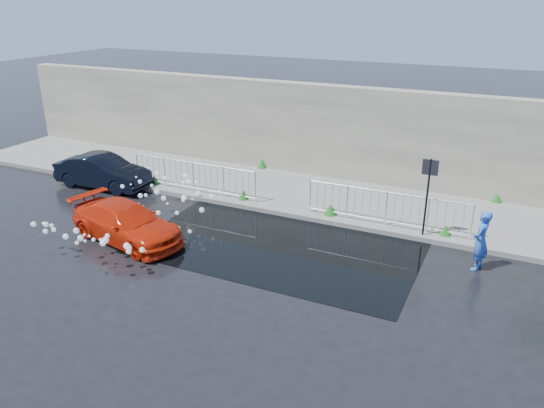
{
  "coord_description": "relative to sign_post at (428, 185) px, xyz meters",
  "views": [
    {
      "loc": [
        6.27,
        -11.72,
        6.84
      ],
      "look_at": [
        0.01,
        1.49,
        1.0
      ],
      "focal_mm": 35.0,
      "sensor_mm": 36.0,
      "label": 1
    }
  ],
  "objects": [
    {
      "name": "pavement",
      "position": [
        -4.2,
        1.9,
        -1.65
      ],
      "size": [
        30.0,
        4.0,
        0.15
      ],
      "primitive_type": "cube",
      "color": "#61615D",
      "rests_on": "ground"
    },
    {
      "name": "railing_right",
      "position": [
        -1.2,
        0.25,
        -0.99
      ],
      "size": [
        5.05,
        0.05,
        1.1
      ],
      "color": "silver",
      "rests_on": "pavement"
    },
    {
      "name": "puddle",
      "position": [
        -3.7,
        -2.1,
        -1.72
      ],
      "size": [
        8.0,
        5.0,
        0.01
      ],
      "primitive_type": "cube",
      "color": "black",
      "rests_on": "ground"
    },
    {
      "name": "ground",
      "position": [
        -4.2,
        -3.1,
        -1.72
      ],
      "size": [
        90.0,
        90.0,
        0.0
      ],
      "primitive_type": "plane",
      "color": "black",
      "rests_on": "ground"
    },
    {
      "name": "sign_post",
      "position": [
        0.0,
        0.0,
        0.0
      ],
      "size": [
        0.45,
        0.06,
        2.5
      ],
      "color": "black",
      "rests_on": "ground"
    },
    {
      "name": "weeds",
      "position": [
        -4.49,
        1.43,
        -1.41
      ],
      "size": [
        12.17,
        3.93,
        0.37
      ],
      "color": "#165115",
      "rests_on": "pavement"
    },
    {
      "name": "curb",
      "position": [
        -4.2,
        -0.1,
        -1.64
      ],
      "size": [
        30.0,
        0.25,
        0.16
      ],
      "primitive_type": "cube",
      "color": "#61615D",
      "rests_on": "ground"
    },
    {
      "name": "retaining_wall",
      "position": [
        -4.2,
        4.1,
        0.18
      ],
      "size": [
        30.0,
        0.6,
        3.5
      ],
      "primitive_type": "cube",
      "color": "#666356",
      "rests_on": "pavement"
    },
    {
      "name": "water_spray",
      "position": [
        -7.93,
        -3.14,
        -1.01
      ],
      "size": [
        3.52,
        5.74,
        1.03
      ],
      "color": "white",
      "rests_on": "ground"
    },
    {
      "name": "railing_left",
      "position": [
        -8.2,
        0.25,
        -0.99
      ],
      "size": [
        5.05,
        0.05,
        1.1
      ],
      "color": "silver",
      "rests_on": "pavement"
    },
    {
      "name": "red_car",
      "position": [
        -7.9,
        -3.79,
        -1.17
      ],
      "size": [
        4.08,
        2.31,
        1.11
      ],
      "primitive_type": "imported",
      "rotation": [
        0.0,
        0.0,
        1.37
      ],
      "color": "#BC1F07",
      "rests_on": "ground"
    },
    {
      "name": "dark_car",
      "position": [
        -11.73,
        -0.5,
        -1.11
      ],
      "size": [
        3.76,
        1.41,
        1.23
      ],
      "primitive_type": "imported",
      "rotation": [
        0.0,
        0.0,
        1.6
      ],
      "color": "black",
      "rests_on": "ground"
    },
    {
      "name": "person",
      "position": [
        1.65,
        -1.21,
        -0.9
      ],
      "size": [
        0.51,
        0.67,
        1.65
      ],
      "primitive_type": "imported",
      "rotation": [
        0.0,
        0.0,
        -1.77
      ],
      "color": "blue",
      "rests_on": "ground"
    }
  ]
}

